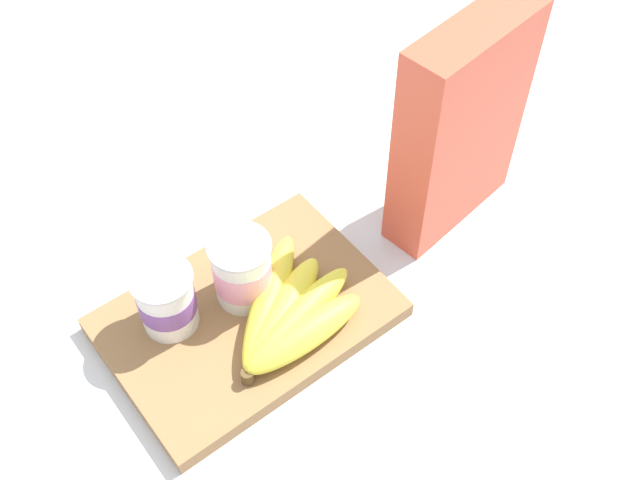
% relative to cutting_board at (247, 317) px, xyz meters
% --- Properties ---
extents(ground_plane, '(2.40, 2.40, 0.00)m').
position_rel_cutting_board_xyz_m(ground_plane, '(0.00, 0.00, -0.01)').
color(ground_plane, silver).
extents(cutting_board, '(0.31, 0.22, 0.02)m').
position_rel_cutting_board_xyz_m(cutting_board, '(0.00, 0.00, 0.00)').
color(cutting_board, olive).
rests_on(cutting_board, ground_plane).
extents(cereal_box, '(0.19, 0.08, 0.28)m').
position_rel_cutting_board_xyz_m(cereal_box, '(0.30, -0.01, 0.13)').
color(cereal_box, '#D85138').
rests_on(cereal_box, ground_plane).
extents(yogurt_cup_front, '(0.07, 0.07, 0.08)m').
position_rel_cutting_board_xyz_m(yogurt_cup_front, '(-0.07, 0.04, 0.05)').
color(yogurt_cup_front, white).
rests_on(yogurt_cup_front, cutting_board).
extents(yogurt_cup_back, '(0.07, 0.07, 0.09)m').
position_rel_cutting_board_xyz_m(yogurt_cup_back, '(0.01, 0.02, 0.06)').
color(yogurt_cup_back, white).
rests_on(yogurt_cup_back, cutting_board).
extents(banana_bunch, '(0.18, 0.15, 0.04)m').
position_rel_cutting_board_xyz_m(banana_bunch, '(0.03, -0.04, 0.03)').
color(banana_bunch, yellow).
rests_on(banana_bunch, cutting_board).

